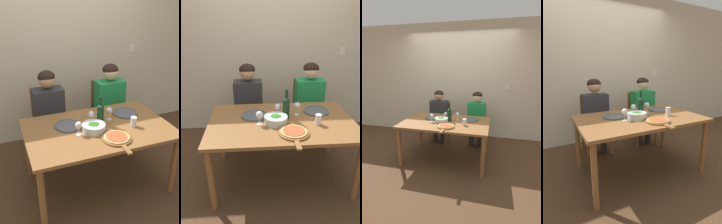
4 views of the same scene
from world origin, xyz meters
TOP-DOWN VIEW (x-y plane):
  - ground_plane at (0.00, 0.00)m, footprint 40.00×40.00m
  - back_wall at (0.00, 1.32)m, footprint 10.00×0.06m
  - dining_table at (0.00, 0.00)m, footprint 1.56×0.98m
  - chair_left at (-0.37, 0.84)m, footprint 0.42×0.42m
  - chair_right at (0.48, 0.84)m, footprint 0.42×0.42m
  - person_woman at (-0.37, 0.73)m, footprint 0.47×0.51m
  - person_man at (0.48, 0.73)m, footprint 0.47×0.51m
  - wine_bottle at (0.05, 0.06)m, footprint 0.08×0.08m
  - broccoli_bowl at (-0.07, -0.05)m, footprint 0.24×0.24m
  - dinner_plate_left at (-0.29, 0.14)m, footprint 0.30×0.30m
  - dinner_plate_right at (0.43, 0.20)m, footprint 0.30×0.30m
  - pizza_on_board at (0.08, -0.29)m, footprint 0.30×0.44m
  - wine_glass_left at (-0.24, -0.07)m, footprint 0.07×0.07m
  - wine_glass_right at (0.19, 0.13)m, footprint 0.07×0.07m
  - wine_glass_centre at (-0.03, 0.11)m, footprint 0.07×0.07m
  - water_tumbler at (0.36, -0.11)m, footprint 0.07×0.07m

SIDE VIEW (x-z plane):
  - ground_plane at x=0.00m, z-range 0.00..0.00m
  - chair_left at x=-0.37m, z-range 0.02..0.96m
  - chair_right at x=0.48m, z-range 0.02..0.96m
  - dining_table at x=0.00m, z-range 0.29..1.04m
  - person_woman at x=-0.37m, z-range 0.12..1.32m
  - person_man at x=0.48m, z-range 0.12..1.32m
  - dinner_plate_left at x=-0.29m, z-range 0.75..0.77m
  - dinner_plate_right at x=0.43m, z-range 0.75..0.77m
  - pizza_on_board at x=0.08m, z-range 0.74..0.78m
  - broccoli_bowl at x=-0.07m, z-range 0.74..0.83m
  - water_tumbler at x=0.36m, z-range 0.75..0.86m
  - wine_glass_left at x=-0.24m, z-range 0.78..0.93m
  - wine_glass_right at x=0.19m, z-range 0.78..0.93m
  - wine_glass_centre at x=-0.03m, z-range 0.78..0.93m
  - wine_bottle at x=0.05m, z-range 0.71..1.04m
  - back_wall at x=0.00m, z-range 0.00..2.70m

